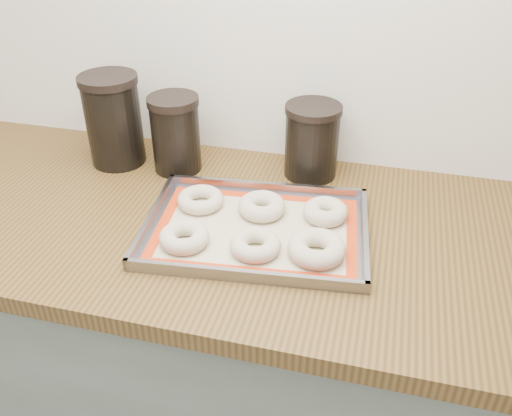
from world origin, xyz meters
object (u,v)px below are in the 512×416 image
(canister_left, at_px, (114,120))
(canister_mid, at_px, (176,134))
(bagel_back_right, at_px, (325,212))
(baking_tray, at_px, (256,229))
(bagel_front_left, at_px, (184,237))
(bagel_front_right, at_px, (317,248))
(canister_right, at_px, (312,141))
(bagel_back_left, at_px, (200,200))
(bagel_front_mid, at_px, (255,245))
(bagel_back_mid, at_px, (262,206))

(canister_left, relative_size, canister_mid, 1.20)
(canister_left, distance_m, canister_mid, 0.16)
(bagel_back_right, bearing_deg, baking_tray, -149.72)
(bagel_front_left, bearing_deg, bagel_front_right, 5.64)
(bagel_front_left, bearing_deg, canister_right, 61.16)
(canister_mid, bearing_deg, bagel_front_right, -34.95)
(bagel_back_left, distance_m, canister_mid, 0.21)
(canister_mid, xyz_separation_m, canister_right, (0.33, 0.05, -0.00))
(bagel_front_left, xyz_separation_m, bagel_back_left, (-0.02, 0.14, -0.00))
(baking_tray, distance_m, bagel_back_right, 0.16)
(baking_tray, relative_size, bagel_back_right, 5.15)
(canister_left, bearing_deg, canister_mid, 0.48)
(canister_left, bearing_deg, bagel_front_mid, -33.51)
(bagel_back_left, height_order, bagel_back_mid, bagel_back_mid)
(bagel_back_left, height_order, bagel_back_right, bagel_back_right)
(bagel_front_left, height_order, canister_mid, canister_mid)
(bagel_back_right, distance_m, canister_mid, 0.42)
(bagel_back_left, bearing_deg, bagel_front_left, -83.69)
(bagel_front_right, xyz_separation_m, bagel_back_left, (-0.28, 0.12, -0.00))
(bagel_back_right, bearing_deg, bagel_front_right, -89.07)
(bagel_back_right, relative_size, canister_mid, 0.50)
(bagel_front_right, bearing_deg, baking_tray, 157.38)
(baking_tray, height_order, bagel_back_left, bagel_back_left)
(baking_tray, xyz_separation_m, canister_right, (0.07, 0.27, 0.08))
(bagel_back_left, relative_size, canister_mid, 0.54)
(bagel_front_left, bearing_deg, bagel_back_left, 96.31)
(bagel_front_right, height_order, bagel_back_left, bagel_front_right)
(bagel_front_left, height_order, canister_left, canister_left)
(bagel_front_right, bearing_deg, bagel_back_right, 90.93)
(baking_tray, bearing_deg, bagel_front_mid, -76.65)
(bagel_back_mid, relative_size, canister_left, 0.45)
(bagel_front_right, height_order, canister_left, canister_left)
(bagel_back_left, distance_m, canister_right, 0.31)
(canister_mid, bearing_deg, canister_right, 9.32)
(bagel_front_right, bearing_deg, bagel_back_left, 157.25)
(bagel_front_mid, distance_m, bagel_back_left, 0.21)
(bagel_back_right, distance_m, canister_right, 0.22)
(bagel_front_left, height_order, bagel_front_right, bagel_front_right)
(baking_tray, relative_size, bagel_front_left, 4.86)
(bagel_front_left, distance_m, bagel_back_left, 0.14)
(canister_left, bearing_deg, canister_right, 6.43)
(bagel_back_left, xyz_separation_m, bagel_back_right, (0.28, 0.02, 0.00))
(bagel_front_mid, bearing_deg, canister_mid, 133.46)
(bagel_back_left, relative_size, canister_left, 0.45)
(canister_left, xyz_separation_m, canister_mid, (0.16, 0.00, -0.02))
(bagel_front_mid, bearing_deg, bagel_front_right, 7.08)
(bagel_back_right, bearing_deg, canister_left, 165.87)
(bagel_back_mid, bearing_deg, bagel_front_mid, -81.54)
(canister_mid, bearing_deg, bagel_front_mid, -46.54)
(canister_right, bearing_deg, canister_left, -173.57)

